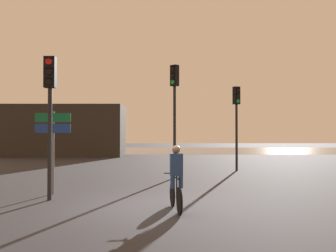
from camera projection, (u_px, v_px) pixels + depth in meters
ground_plane at (149, 206)px, 9.77m from camera, size 120.00×120.00×0.00m
water_strip at (163, 150)px, 41.21m from camera, size 80.00×16.00×0.01m
distant_building at (66, 131)px, 31.24m from camera, size 9.56×4.00×4.22m
traffic_light_far_right at (236, 112)px, 19.09m from camera, size 0.39×0.41×4.29m
traffic_light_near_left at (49, 100)px, 10.73m from camera, size 0.32×0.34×4.12m
traffic_light_center at (174, 100)px, 16.03m from camera, size 0.41×0.42×4.84m
direction_sign_post at (53, 137)px, 11.74m from camera, size 1.10×0.16×2.60m
cyclist at (176, 178)px, 9.18m from camera, size 0.48×1.70×1.62m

